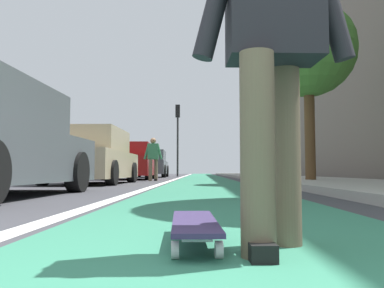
# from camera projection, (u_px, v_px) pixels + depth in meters

# --- Properties ---
(ground_plane) EXTENTS (80.00, 80.00, 0.00)m
(ground_plane) POSITION_uv_depth(u_px,v_px,m) (207.00, 184.00, 10.87)
(ground_plane) COLOR #38383D
(bike_lane_paint) EXTENTS (56.00, 2.12, 0.00)m
(bike_lane_paint) POSITION_uv_depth(u_px,v_px,m) (203.00, 177.00, 24.83)
(bike_lane_paint) COLOR #2D7256
(bike_lane_paint) RESTS_ON ground
(lane_stripe_white) EXTENTS (52.00, 0.16, 0.01)m
(lane_stripe_white) POSITION_uv_depth(u_px,v_px,m) (180.00, 178.00, 20.87)
(lane_stripe_white) COLOR silver
(lane_stripe_white) RESTS_ON ground
(sidewalk_curb) EXTENTS (52.00, 3.20, 0.12)m
(sidewalk_curb) POSITION_uv_depth(u_px,v_px,m) (271.00, 177.00, 18.79)
(sidewalk_curb) COLOR #9E9B93
(sidewalk_curb) RESTS_ON ground
(building_facade) EXTENTS (40.00, 1.20, 11.68)m
(building_facade) POSITION_uv_depth(u_px,v_px,m) (314.00, 75.00, 23.10)
(building_facade) COLOR #70675B
(building_facade) RESTS_ON ground
(skateboard) EXTENTS (0.85, 0.24, 0.11)m
(skateboard) POSITION_uv_depth(u_px,v_px,m) (194.00, 224.00, 1.86)
(skateboard) COLOR white
(skateboard) RESTS_ON ground
(skater_person) EXTENTS (0.47, 0.72, 1.64)m
(skater_person) POSITION_uv_depth(u_px,v_px,m) (273.00, 35.00, 1.76)
(skater_person) COLOR brown
(skater_person) RESTS_ON ground
(parked_car_mid) EXTENTS (4.29, 1.90, 1.46)m
(parked_car_mid) POSITION_uv_depth(u_px,v_px,m) (92.00, 158.00, 10.81)
(parked_car_mid) COLOR tan
(parked_car_mid) RESTS_ON ground
(parked_car_far) EXTENTS (4.43, 2.01, 1.47)m
(parked_car_far) POSITION_uv_depth(u_px,v_px,m) (131.00, 162.00, 16.61)
(parked_car_far) COLOR maroon
(parked_car_far) RESTS_ON ground
(parked_car_end) EXTENTS (4.53, 1.98, 1.50)m
(parked_car_end) POSITION_uv_depth(u_px,v_px,m) (151.00, 164.00, 22.66)
(parked_car_end) COLOR #4C5156
(parked_car_end) RESTS_ON ground
(traffic_light) EXTENTS (0.33, 0.28, 4.57)m
(traffic_light) POSITION_uv_depth(u_px,v_px,m) (178.00, 127.00, 25.68)
(traffic_light) COLOR #2D2D2D
(traffic_light) RESTS_ON ground
(street_tree_mid) EXTENTS (2.56, 2.56, 4.90)m
(street_tree_mid) POSITION_uv_depth(u_px,v_px,m) (308.00, 50.00, 10.86)
(street_tree_mid) COLOR brown
(street_tree_mid) RESTS_ON ground
(pedestrian_distant) EXTENTS (0.42, 0.65, 1.50)m
(pedestrian_distant) POSITION_uv_depth(u_px,v_px,m) (153.00, 156.00, 13.96)
(pedestrian_distant) COLOR brown
(pedestrian_distant) RESTS_ON ground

